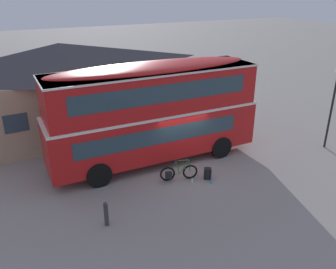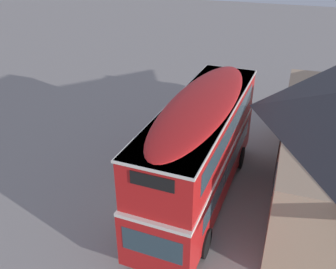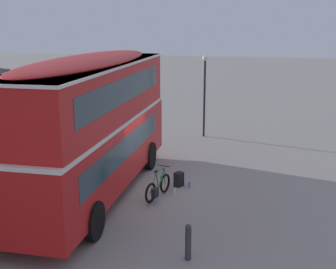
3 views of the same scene
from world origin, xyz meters
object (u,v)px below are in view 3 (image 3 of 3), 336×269
(touring_bicycle, at_px, (158,188))
(water_bottle_blue_sports, at_px, (189,185))
(kerb_bollard, at_px, (188,241))
(double_decker_bus, at_px, (92,120))
(water_bottle_clear_plastic, at_px, (175,191))
(street_lamp, at_px, (205,86))
(backpack_on_ground, at_px, (179,178))

(touring_bicycle, distance_m, water_bottle_blue_sports, 1.48)
(touring_bicycle, height_order, kerb_bollard, touring_bicycle)
(touring_bicycle, xyz_separation_m, water_bottle_blue_sports, (1.15, -0.90, -0.27))
(touring_bicycle, bearing_deg, double_decker_bus, 93.79)
(water_bottle_blue_sports, bearing_deg, water_bottle_clear_plastic, 149.74)
(touring_bicycle, relative_size, water_bottle_clear_plastic, 6.34)
(water_bottle_clear_plastic, relative_size, street_lamp, 0.06)
(double_decker_bus, distance_m, kerb_bollard, 5.75)
(touring_bicycle, height_order, backpack_on_ground, touring_bicycle)
(street_lamp, bearing_deg, touring_bicycle, 177.62)
(street_lamp, bearing_deg, water_bottle_clear_plastic, -179.05)
(touring_bicycle, xyz_separation_m, kerb_bollard, (-3.76, -1.71, 0.13))
(backpack_on_ground, height_order, water_bottle_clear_plastic, backpack_on_ground)
(street_lamp, relative_size, kerb_bollard, 4.31)
(double_decker_bus, height_order, water_bottle_clear_plastic, double_decker_bus)
(water_bottle_clear_plastic, height_order, street_lamp, street_lamp)
(touring_bicycle, relative_size, kerb_bollard, 1.72)
(double_decker_bus, relative_size, water_bottle_blue_sports, 45.20)
(kerb_bollard, bearing_deg, touring_bicycle, 24.50)
(water_bottle_blue_sports, relative_size, water_bottle_clear_plastic, 0.85)
(water_bottle_blue_sports, bearing_deg, kerb_bollard, -170.57)
(backpack_on_ground, bearing_deg, kerb_bollard, -166.24)
(backpack_on_ground, bearing_deg, water_bottle_clear_plastic, -179.47)
(water_bottle_blue_sports, height_order, street_lamp, street_lamp)
(double_decker_bus, xyz_separation_m, kerb_bollard, (-3.61, -3.93, -2.14))
(double_decker_bus, height_order, backpack_on_ground, double_decker_bus)
(double_decker_bus, distance_m, touring_bicycle, 3.18)
(backpack_on_ground, xyz_separation_m, water_bottle_blue_sports, (-0.09, -0.41, -0.19))
(double_decker_bus, bearing_deg, water_bottle_clear_plastic, -77.38)
(backpack_on_ground, relative_size, water_bottle_clear_plastic, 2.19)
(touring_bicycle, bearing_deg, backpack_on_ground, -21.37)
(water_bottle_clear_plastic, xyz_separation_m, kerb_bollard, (-4.22, -1.22, 0.37))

